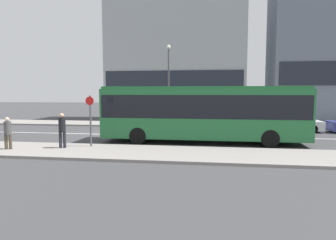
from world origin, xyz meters
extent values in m
plane|color=#3A3A3D|center=(0.00, 0.00, 0.00)|extent=(120.00, 120.00, 0.00)
cube|color=gray|center=(0.00, -6.25, 0.07)|extent=(44.00, 3.50, 0.13)
cube|color=gray|center=(0.00, 6.25, 0.07)|extent=(44.00, 3.50, 0.13)
cube|color=silver|center=(0.00, 0.00, 0.00)|extent=(41.80, 0.16, 0.01)
cube|color=#9EA3A8|center=(3.46, 11.81, 7.22)|extent=(14.27, 4.62, 14.44)
cube|color=#1E232D|center=(3.46, 9.47, 3.97)|extent=(13.70, 0.08, 2.20)
cube|color=#236B38|center=(6.80, -2.45, 1.73)|extent=(11.66, 2.50, 2.83)
cube|color=black|center=(6.80, -2.45, 2.15)|extent=(11.43, 2.53, 1.30)
cube|color=#236B38|center=(6.80, -2.45, 3.21)|extent=(11.49, 2.30, 0.14)
cube|color=black|center=(0.95, -2.45, 1.98)|extent=(0.05, 2.20, 1.70)
cube|color=yellow|center=(0.95, -2.45, 2.93)|extent=(0.04, 1.75, 0.32)
cylinder|color=black|center=(3.19, -3.59, 0.48)|extent=(0.96, 0.28, 0.96)
cylinder|color=black|center=(3.19, -1.31, 0.48)|extent=(0.96, 0.28, 0.96)
cylinder|color=black|center=(10.42, -3.59, 0.48)|extent=(0.96, 0.28, 0.96)
cylinder|color=black|center=(10.42, -1.31, 0.48)|extent=(0.96, 0.28, 0.96)
cube|color=silver|center=(13.28, 3.42, 0.49)|extent=(4.17, 1.84, 0.68)
cube|color=#21262B|center=(13.15, 3.42, 1.12)|extent=(2.29, 1.62, 0.58)
cylinder|color=black|center=(14.57, 2.59, 0.30)|extent=(0.60, 0.18, 0.60)
cylinder|color=black|center=(14.57, 4.25, 0.30)|extent=(0.60, 0.18, 0.60)
cylinder|color=black|center=(11.99, 2.59, 0.30)|extent=(0.60, 0.18, 0.60)
cylinder|color=black|center=(11.99, 4.25, 0.30)|extent=(0.60, 0.18, 0.60)
cylinder|color=#4C4233|center=(-2.77, -6.64, 0.50)|extent=(0.15, 0.15, 0.74)
cylinder|color=#4C4233|center=(-2.58, -6.57, 0.50)|extent=(0.15, 0.15, 0.74)
cylinder|color=#4C4C4C|center=(-2.68, -6.61, 1.19)|extent=(0.34, 0.34, 0.64)
sphere|color=beige|center=(-2.68, -6.61, 1.62)|extent=(0.21, 0.21, 0.21)
cylinder|color=#23232D|center=(-0.26, -5.94, 0.54)|extent=(0.15, 0.15, 0.82)
cylinder|color=#23232D|center=(-0.08, -5.87, 0.54)|extent=(0.15, 0.15, 0.82)
cylinder|color=black|center=(-0.17, -5.90, 1.31)|extent=(0.34, 0.34, 0.71)
sphere|color=tan|center=(-0.17, -5.90, 1.78)|extent=(0.23, 0.23, 0.23)
cylinder|color=#4C4C51|center=(1.07, -5.22, 1.45)|extent=(0.09, 0.09, 2.65)
cylinder|color=red|center=(1.07, -5.28, 2.51)|extent=(0.44, 0.03, 0.44)
cylinder|color=#4C4C51|center=(3.72, 4.94, 3.34)|extent=(0.14, 0.14, 6.41)
sphere|color=silver|center=(3.72, 4.94, 6.65)|extent=(0.36, 0.36, 0.36)
camera|label=1|loc=(7.30, -19.99, 2.97)|focal=32.00mm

